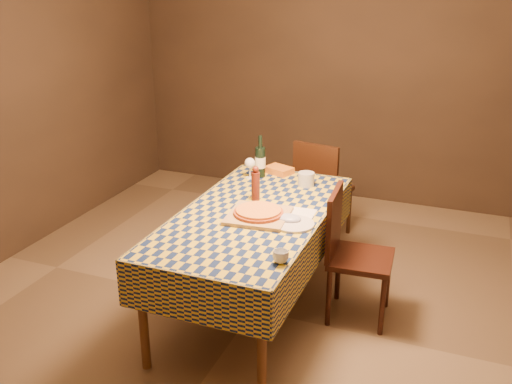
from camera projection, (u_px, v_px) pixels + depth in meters
room at (253, 129)px, 3.64m from camera, size 5.00×5.10×2.70m
dining_table at (253, 223)px, 3.87m from camera, size 0.94×1.84×0.77m
cutting_board at (258, 216)px, 3.76m from camera, size 0.42×0.42×0.02m
pizza at (258, 212)px, 3.75m from camera, size 0.38×0.38×0.03m
pepper_mill at (256, 184)px, 4.02m from camera, size 0.07×0.07×0.25m
bowl at (248, 212)px, 3.80m from camera, size 0.15×0.15×0.04m
wine_glass at (250, 164)px, 4.45m from camera, size 0.08×0.08×0.17m
wine_bottle at (260, 161)px, 4.48m from camera, size 0.10×0.10×0.33m
deli_tub at (306, 179)px, 4.31m from camera, size 0.15×0.15×0.10m
takeout_container at (279, 170)px, 4.59m from camera, size 0.25×0.21×0.05m
white_plate at (293, 224)px, 3.65m from camera, size 0.33×0.33×0.02m
tumbler at (281, 257)px, 3.17m from camera, size 0.11×0.11×0.07m
flour_patch at (293, 213)px, 3.83m from camera, size 0.30×0.23×0.00m
flour_bag at (289, 218)px, 3.70m from camera, size 0.16×0.12×0.05m
chair_far at (320, 185)px, 5.04m from camera, size 0.49×0.50×0.93m
chair_right at (350, 248)px, 3.90m from camera, size 0.45×0.45×0.93m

